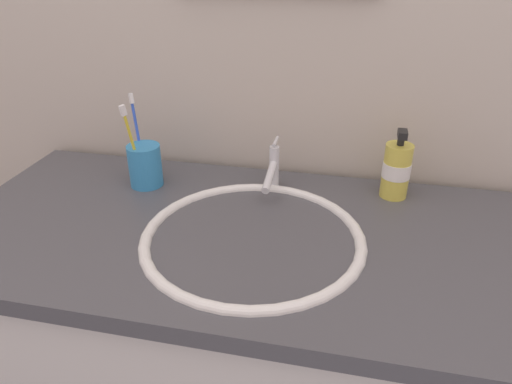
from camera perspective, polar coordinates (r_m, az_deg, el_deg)
name	(u,v)px	position (r m, az deg, el deg)	size (l,w,h in m)	color
tiled_wall_back	(277,25)	(1.17, 2.50, 19.58)	(2.46, 0.04, 2.40)	beige
vanity_counter	(247,372)	(1.26, -1.13, -20.95)	(1.26, 0.59, 0.84)	silver
sink_basin	(253,255)	(0.98, -0.38, -7.68)	(0.45, 0.45, 0.12)	white
faucet	(273,169)	(1.11, 2.03, 2.79)	(0.02, 0.15, 0.12)	silver
toothbrush_cup	(145,165)	(1.17, -13.29, 3.15)	(0.08, 0.08, 0.10)	#338CCC
toothbrush_yellow	(132,142)	(1.12, -14.78, 5.89)	(0.03, 0.04, 0.21)	yellow
toothbrush_blue	(137,132)	(1.18, -14.19, 7.06)	(0.04, 0.04, 0.21)	blue
soap_dispenser	(396,170)	(1.12, 16.65, 2.60)	(0.06, 0.06, 0.17)	#DBCC4C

